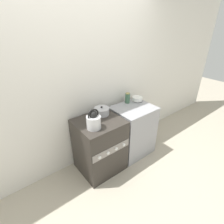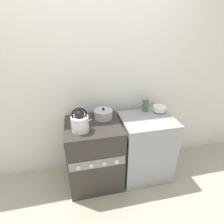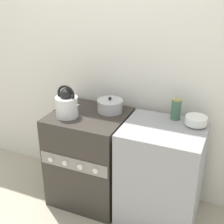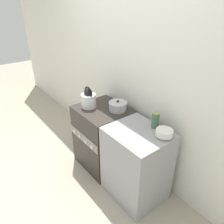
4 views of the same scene
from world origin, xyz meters
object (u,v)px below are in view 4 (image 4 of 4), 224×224
(cooking_pot, at_px, (118,106))
(storage_jar, at_px, (155,120))
(stove, at_px, (103,137))
(enamel_bowl, at_px, (164,133))
(kettle, at_px, (89,99))

(cooking_pot, height_order, storage_jar, storage_jar)
(stove, xyz_separation_m, storage_jar, (0.70, 0.18, 0.52))
(cooking_pot, height_order, enamel_bowl, cooking_pot)
(kettle, height_order, storage_jar, kettle)
(cooking_pot, distance_m, enamel_bowl, 0.72)
(stove, xyz_separation_m, kettle, (-0.14, -0.10, 0.53))
(kettle, bearing_deg, enamel_bowl, 12.56)
(enamel_bowl, bearing_deg, stove, -172.03)
(enamel_bowl, bearing_deg, kettle, -167.44)
(kettle, bearing_deg, cooking_pot, 39.20)
(stove, bearing_deg, cooking_pot, 41.93)
(stove, height_order, storage_jar, storage_jar)
(storage_jar, bearing_deg, enamel_bowl, -18.15)
(stove, distance_m, cooking_pot, 0.51)
(enamel_bowl, relative_size, storage_jar, 0.99)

